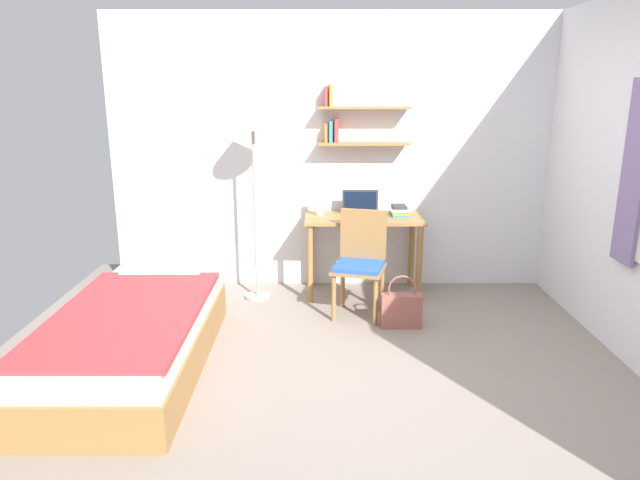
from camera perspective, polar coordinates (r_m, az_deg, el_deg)
The scene contains 10 objects.
ground_plane at distance 3.98m, azimuth 3.07°, elevation -13.86°, with size 5.28×5.28×0.00m, color gray.
wall_back at distance 5.54m, azimuth 2.28°, elevation 8.62°, with size 4.40×0.27×2.60m.
bed at distance 4.24m, azimuth -17.63°, elevation -9.09°, with size 0.94×2.00×0.54m.
desk at distance 5.36m, azimuth 4.60°, elevation 0.84°, with size 1.09×0.54×0.76m.
desk_chair at distance 4.92m, azimuth 4.29°, elevation -1.96°, with size 0.52×0.51×0.90m.
standing_lamp at distance 5.12m, azimuth -6.47°, elevation 10.86°, with size 0.36×0.36×1.78m.
laptop at distance 5.38m, azimuth 4.31°, elevation 3.11°, with size 0.35×0.24×0.23m.
water_bottle at distance 5.33m, azimuth 0.21°, elevation 3.68°, with size 0.06×0.06×0.23m, color silver.
book_stack at distance 5.41m, azimuth 8.25°, elevation 2.92°, with size 0.20×0.24×0.09m.
handbag at distance 4.77m, azimuth 8.36°, elevation -6.87°, with size 0.34×0.12×0.45m.
Camera 1 is at (-0.19, -3.48, 1.91)m, focal length 32.02 mm.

